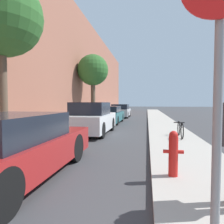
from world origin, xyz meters
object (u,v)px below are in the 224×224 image
object	(u,v)px
parked_car_teal	(108,115)
traffic_sign_post	(220,37)
parked_car_white	(91,119)
street_tree_far	(93,71)
street_tree_near	(1,17)
parked_car_silver	(121,111)
parked_car_red	(12,148)
bicycle	(180,129)
fire_hydrant	(173,153)

from	to	relation	value
parked_car_teal	traffic_sign_post	distance (m)	13.29
parked_car_white	street_tree_far	size ratio (longest dim) A/B	0.73
parked_car_white	street_tree_near	size ratio (longest dim) A/B	0.71
street_tree_near	parked_car_teal	bearing A→B (deg)	77.60
parked_car_teal	street_tree_near	size ratio (longest dim) A/B	0.80
parked_car_white	parked_car_silver	bearing A→B (deg)	89.94
parked_car_teal	street_tree_near	xyz separation A→B (m)	(-1.88, -8.56, 3.71)
parked_car_red	bicycle	size ratio (longest dim) A/B	2.85
street_tree_near	parked_car_white	bearing A→B (deg)	59.97
street_tree_near	traffic_sign_post	xyz separation A→B (m)	(5.23, -4.23, -2.29)
parked_car_white	parked_car_silver	distance (m)	10.86
parked_car_silver	street_tree_far	world-z (taller)	street_tree_far
parked_car_red	street_tree_far	xyz separation A→B (m)	(-1.85, 12.80, 3.54)
street_tree_near	fire_hydrant	world-z (taller)	street_tree_near
parked_car_red	fire_hydrant	distance (m)	3.16
street_tree_near	fire_hydrant	distance (m)	6.70
street_tree_near	bicycle	world-z (taller)	street_tree_near
parked_car_teal	traffic_sign_post	world-z (taller)	traffic_sign_post
bicycle	parked_car_teal	bearing A→B (deg)	125.42
traffic_sign_post	bicycle	distance (m)	7.00
street_tree_far	fire_hydrant	size ratio (longest dim) A/B	6.22
traffic_sign_post	bicycle	world-z (taller)	traffic_sign_post
fire_hydrant	parked_car_red	bearing A→B (deg)	-172.48
street_tree_near	bicycle	bearing A→B (deg)	22.81
parked_car_red	bicycle	xyz separation A→B (m)	(3.98, 4.94, -0.19)
parked_car_silver	traffic_sign_post	xyz separation A→B (m)	(3.20, -18.58, 1.39)
parked_car_silver	bicycle	distance (m)	12.47
parked_car_silver	parked_car_red	bearing A→B (deg)	-89.90
parked_car_white	parked_car_silver	size ratio (longest dim) A/B	0.95
parked_car_white	street_tree_near	world-z (taller)	street_tree_near
street_tree_near	traffic_sign_post	distance (m)	7.10
parked_car_teal	fire_hydrant	size ratio (longest dim) A/B	5.10
parked_car_red	parked_car_teal	size ratio (longest dim) A/B	0.97
parked_car_white	street_tree_far	xyz separation A→B (m)	(-1.81, 6.91, 3.45)
parked_car_teal	street_tree_far	bearing A→B (deg)	132.24
parked_car_white	parked_car_red	bearing A→B (deg)	-89.62
street_tree_far	parked_car_red	bearing A→B (deg)	-81.77
parked_car_red	parked_car_silver	xyz separation A→B (m)	(-0.03, 16.75, 0.01)
parked_car_teal	bicycle	size ratio (longest dim) A/B	2.93
parked_car_white	parked_car_silver	world-z (taller)	parked_car_white
parked_car_red	parked_car_white	distance (m)	5.89
parked_car_white	bicycle	distance (m)	4.14
fire_hydrant	parked_car_silver	bearing A→B (deg)	100.94
parked_car_teal	parked_car_silver	xyz separation A→B (m)	(0.15, 5.80, 0.04)
parked_car_red	fire_hydrant	world-z (taller)	parked_car_red
parked_car_teal	traffic_sign_post	size ratio (longest dim) A/B	1.53
traffic_sign_post	fire_hydrant	bearing A→B (deg)	108.49
parked_car_white	fire_hydrant	distance (m)	6.33
parked_car_silver	street_tree_far	size ratio (longest dim) A/B	0.77
street_tree_far	bicycle	size ratio (longest dim) A/B	3.58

